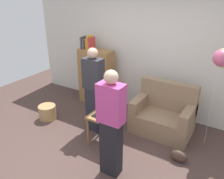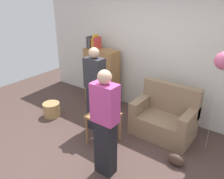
{
  "view_description": "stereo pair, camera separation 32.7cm",
  "coord_description": "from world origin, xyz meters",
  "px_view_note": "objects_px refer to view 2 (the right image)",
  "views": [
    {
      "loc": [
        1.88,
        -2.44,
        2.58
      ],
      "look_at": [
        -0.09,
        0.7,
        0.95
      ],
      "focal_mm": 37.43,
      "sensor_mm": 36.0,
      "label": 1
    },
    {
      "loc": [
        2.15,
        -2.26,
        2.58
      ],
      "look_at": [
        -0.09,
        0.7,
        0.95
      ],
      "focal_mm": 37.43,
      "sensor_mm": 36.0,
      "label": 2
    }
  ],
  "objects_px": {
    "side_table": "(103,119)",
    "handbag": "(176,160)",
    "wicker_basket": "(52,109)",
    "person_holding_cake": "(105,124)",
    "bookshelf": "(102,76)",
    "person_blowing_candles": "(95,90)",
    "birthday_cake": "(103,112)",
    "couch": "(165,118)"
  },
  "relations": [
    {
      "from": "person_blowing_candles",
      "to": "wicker_basket",
      "type": "relative_size",
      "value": 4.53
    },
    {
      "from": "couch",
      "to": "bookshelf",
      "type": "xyz_separation_m",
      "value": [
        -1.81,
        0.36,
        0.33
      ]
    },
    {
      "from": "side_table",
      "to": "handbag",
      "type": "bearing_deg",
      "value": 9.42
    },
    {
      "from": "side_table",
      "to": "person_blowing_candles",
      "type": "xyz_separation_m",
      "value": [
        -0.41,
        0.27,
        0.35
      ]
    },
    {
      "from": "bookshelf",
      "to": "side_table",
      "type": "relative_size",
      "value": 2.86
    },
    {
      "from": "bookshelf",
      "to": "couch",
      "type": "bearing_deg",
      "value": -11.18
    },
    {
      "from": "couch",
      "to": "person_blowing_candles",
      "type": "height_order",
      "value": "person_blowing_candles"
    },
    {
      "from": "bookshelf",
      "to": "birthday_cake",
      "type": "distance_m",
      "value": 1.64
    },
    {
      "from": "side_table",
      "to": "person_blowing_candles",
      "type": "relative_size",
      "value": 0.35
    },
    {
      "from": "person_holding_cake",
      "to": "side_table",
      "type": "bearing_deg",
      "value": -20.99
    },
    {
      "from": "side_table",
      "to": "wicker_basket",
      "type": "distance_m",
      "value": 1.53
    },
    {
      "from": "bookshelf",
      "to": "wicker_basket",
      "type": "relative_size",
      "value": 4.49
    },
    {
      "from": "bookshelf",
      "to": "person_holding_cake",
      "type": "relative_size",
      "value": 0.99
    },
    {
      "from": "wicker_basket",
      "to": "handbag",
      "type": "distance_m",
      "value": 2.78
    },
    {
      "from": "person_holding_cake",
      "to": "wicker_basket",
      "type": "xyz_separation_m",
      "value": [
        -1.98,
        0.61,
        -0.68
      ]
    },
    {
      "from": "bookshelf",
      "to": "handbag",
      "type": "height_order",
      "value": "bookshelf"
    },
    {
      "from": "bookshelf",
      "to": "handbag",
      "type": "distance_m",
      "value": 2.63
    },
    {
      "from": "couch",
      "to": "person_holding_cake",
      "type": "xyz_separation_m",
      "value": [
        -0.26,
        -1.45,
        0.49
      ]
    },
    {
      "from": "person_holding_cake",
      "to": "wicker_basket",
      "type": "distance_m",
      "value": 2.18
    },
    {
      "from": "person_blowing_candles",
      "to": "person_holding_cake",
      "type": "height_order",
      "value": "same"
    },
    {
      "from": "birthday_cake",
      "to": "wicker_basket",
      "type": "relative_size",
      "value": 0.89
    },
    {
      "from": "person_blowing_candles",
      "to": "bookshelf",
      "type": "bearing_deg",
      "value": 104.1
    },
    {
      "from": "couch",
      "to": "wicker_basket",
      "type": "distance_m",
      "value": 2.4
    },
    {
      "from": "couch",
      "to": "handbag",
      "type": "xyz_separation_m",
      "value": [
        0.54,
        -0.68,
        -0.24
      ]
    },
    {
      "from": "person_blowing_candles",
      "to": "wicker_basket",
      "type": "xyz_separation_m",
      "value": [
        -1.09,
        -0.21,
        -0.68
      ]
    },
    {
      "from": "wicker_basket",
      "to": "bookshelf",
      "type": "bearing_deg",
      "value": 70.19
    },
    {
      "from": "wicker_basket",
      "to": "handbag",
      "type": "height_order",
      "value": "wicker_basket"
    },
    {
      "from": "couch",
      "to": "side_table",
      "type": "relative_size",
      "value": 1.95
    },
    {
      "from": "birthday_cake",
      "to": "wicker_basket",
      "type": "distance_m",
      "value": 1.57
    },
    {
      "from": "person_holding_cake",
      "to": "handbag",
      "type": "bearing_deg",
      "value": -108.44
    },
    {
      "from": "bookshelf",
      "to": "person_blowing_candles",
      "type": "distance_m",
      "value": 1.19
    },
    {
      "from": "couch",
      "to": "birthday_cake",
      "type": "bearing_deg",
      "value": -129.81
    },
    {
      "from": "person_holding_cake",
      "to": "wicker_basket",
      "type": "height_order",
      "value": "person_holding_cake"
    },
    {
      "from": "couch",
      "to": "bookshelf",
      "type": "distance_m",
      "value": 1.87
    },
    {
      "from": "handbag",
      "to": "couch",
      "type": "bearing_deg",
      "value": 128.55
    },
    {
      "from": "side_table",
      "to": "wicker_basket",
      "type": "relative_size",
      "value": 1.57
    },
    {
      "from": "person_holding_cake",
      "to": "handbag",
      "type": "relative_size",
      "value": 5.82
    },
    {
      "from": "wicker_basket",
      "to": "person_holding_cake",
      "type": "bearing_deg",
      "value": -17.08
    },
    {
      "from": "side_table",
      "to": "wicker_basket",
      "type": "bearing_deg",
      "value": 177.92
    },
    {
      "from": "side_table",
      "to": "handbag",
      "type": "relative_size",
      "value": 2.02
    },
    {
      "from": "person_blowing_candles",
      "to": "handbag",
      "type": "bearing_deg",
      "value": -21.37
    },
    {
      "from": "wicker_basket",
      "to": "handbag",
      "type": "bearing_deg",
      "value": 3.27
    }
  ]
}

